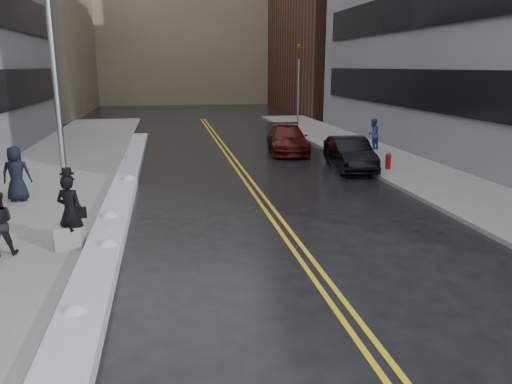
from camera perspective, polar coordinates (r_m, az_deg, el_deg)
name	(u,v)px	position (r m, az deg, el deg)	size (l,w,h in m)	color
ground	(207,274)	(11.67, -5.65, -9.36)	(160.00, 160.00, 0.00)	black
sidewalk_west	(43,184)	(21.76, -23.18, 0.89)	(5.50, 50.00, 0.15)	gray
sidewalk_east	(408,170)	(23.76, 16.99, 2.46)	(4.00, 50.00, 0.15)	gray
lane_line_left	(242,178)	(21.42, -1.58, 1.66)	(0.12, 50.00, 0.01)	gold
lane_line_right	(249,177)	(21.47, -0.79, 1.69)	(0.12, 50.00, 0.01)	gold
snow_ridge	(123,190)	(19.28, -14.91, 0.27)	(0.90, 30.00, 0.34)	silver
building_west_far	(8,20)	(56.79, -26.47, 17.17)	(14.00, 22.00, 18.00)	gray
building_far	(183,17)	(71.02, -8.39, 19.18)	(36.00, 16.00, 22.00)	gray
lamppost	(62,155)	(13.10, -21.25, 3.92)	(0.65, 0.65, 7.62)	gray
fire_hydrant	(388,160)	(23.23, 14.87, 3.54)	(0.26, 0.26, 0.73)	maroon
traffic_signal	(298,84)	(35.92, 4.87, 12.15)	(0.16, 0.20, 6.00)	gray
pedestrian_fedora	(70,212)	(13.30, -20.45, -2.16)	(0.70, 0.46, 1.93)	black
pedestrian_c	(16,174)	(18.83, -25.72, 1.90)	(0.93, 0.60, 1.89)	black
pedestrian_east	(373,134)	(28.53, 13.21, 6.48)	(0.83, 0.65, 1.71)	navy
car_black	(350,154)	(23.42, 10.66, 4.33)	(1.57, 4.49, 1.48)	black
car_maroon	(288,139)	(27.71, 3.65, 6.04)	(2.05, 5.05, 1.47)	#440D0A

